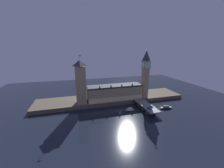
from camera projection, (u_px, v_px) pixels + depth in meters
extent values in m
plane|color=black|center=(120.00, 111.00, 174.96)|extent=(400.00, 400.00, 0.00)
cube|color=brown|center=(112.00, 99.00, 210.60)|extent=(220.00, 42.00, 5.31)
cube|color=tan|center=(115.00, 93.00, 200.58)|extent=(78.61, 20.84, 18.53)
cube|color=beige|center=(117.00, 99.00, 192.28)|extent=(78.61, 0.20, 6.67)
cube|color=#2D3338|center=(115.00, 86.00, 197.91)|extent=(78.61, 19.17, 2.40)
cone|color=#2D3338|center=(100.00, 87.00, 182.70)|extent=(2.40, 2.40, 4.08)
cone|color=#2D3338|center=(111.00, 86.00, 186.79)|extent=(2.40, 2.40, 4.08)
cone|color=#2D3338|center=(122.00, 85.00, 190.88)|extent=(2.40, 2.40, 4.08)
cone|color=#2D3338|center=(132.00, 84.00, 194.98)|extent=(2.40, 2.40, 4.08)
cube|color=tan|center=(145.00, 83.00, 204.25)|extent=(8.25, 8.25, 43.51)
cube|color=tan|center=(146.00, 65.00, 197.20)|extent=(9.74, 9.74, 11.71)
cylinder|color=#B7E5B7|center=(148.00, 65.00, 192.55)|extent=(8.61, 0.25, 8.61)
cylinder|color=#B7E5B7|center=(144.00, 64.00, 201.85)|extent=(8.61, 0.25, 8.61)
cylinder|color=#B7E5B7|center=(149.00, 65.00, 198.50)|extent=(0.25, 8.61, 8.61)
cylinder|color=#B7E5B7|center=(143.00, 65.00, 195.90)|extent=(0.25, 8.61, 8.61)
cube|color=black|center=(148.00, 65.00, 192.22)|extent=(0.36, 0.10, 6.45)
pyramid|color=#2D3338|center=(147.00, 56.00, 193.92)|extent=(9.74, 9.74, 14.03)
sphere|color=gold|center=(147.00, 50.00, 191.92)|extent=(1.60, 1.60, 1.60)
cube|color=tan|center=(81.00, 85.00, 181.42)|extent=(13.12, 13.12, 50.51)
pyramid|color=#2D3338|center=(79.00, 63.00, 173.98)|extent=(13.38, 13.38, 7.71)
cylinder|color=#99999E|center=(79.00, 58.00, 172.23)|extent=(0.24, 0.24, 6.00)
cube|color=red|center=(80.00, 56.00, 171.98)|extent=(2.00, 0.08, 1.20)
cube|color=slate|center=(146.00, 105.00, 177.62)|extent=(13.77, 46.00, 1.40)
cube|color=brown|center=(151.00, 112.00, 167.79)|extent=(11.70, 3.20, 5.52)
cube|color=brown|center=(146.00, 108.00, 178.50)|extent=(11.70, 3.20, 5.52)
cube|color=brown|center=(142.00, 104.00, 189.21)|extent=(11.70, 3.20, 5.52)
cube|color=yellow|center=(140.00, 101.00, 187.69)|extent=(1.77, 4.59, 0.76)
cube|color=black|center=(140.00, 101.00, 187.53)|extent=(1.45, 2.07, 0.45)
cylinder|color=black|center=(139.00, 101.00, 188.85)|extent=(0.22, 0.64, 0.64)
cylinder|color=black|center=(140.00, 101.00, 189.29)|extent=(0.22, 0.64, 0.64)
cylinder|color=black|center=(140.00, 102.00, 186.20)|extent=(0.22, 0.64, 0.64)
cylinder|color=black|center=(141.00, 102.00, 186.64)|extent=(0.22, 0.64, 0.64)
cube|color=navy|center=(149.00, 108.00, 165.56)|extent=(1.91, 4.76, 0.86)
cube|color=black|center=(149.00, 108.00, 165.40)|extent=(1.57, 2.14, 0.45)
cylinder|color=black|center=(148.00, 108.00, 166.78)|extent=(0.22, 0.64, 0.64)
cylinder|color=black|center=(149.00, 108.00, 167.25)|extent=(0.22, 0.64, 0.64)
cylinder|color=black|center=(149.00, 109.00, 164.03)|extent=(0.22, 0.64, 0.64)
cylinder|color=black|center=(150.00, 109.00, 164.50)|extent=(0.22, 0.64, 0.64)
cube|color=#235633|center=(152.00, 107.00, 170.39)|extent=(1.74, 4.51, 0.70)
cube|color=black|center=(152.00, 106.00, 170.25)|extent=(1.42, 2.03, 0.45)
cylinder|color=black|center=(153.00, 107.00, 169.36)|extent=(0.22, 0.64, 0.64)
cylinder|color=black|center=(152.00, 107.00, 168.93)|extent=(0.22, 0.64, 0.64)
cylinder|color=black|center=(152.00, 106.00, 171.96)|extent=(0.22, 0.64, 0.64)
cylinder|color=black|center=(151.00, 107.00, 171.53)|extent=(0.22, 0.64, 0.64)
cube|color=white|center=(143.00, 100.00, 190.81)|extent=(1.85, 4.19, 0.79)
cube|color=black|center=(143.00, 100.00, 190.66)|extent=(1.52, 1.89, 0.45)
cylinder|color=black|center=(144.00, 101.00, 189.90)|extent=(0.22, 0.64, 0.64)
cylinder|color=black|center=(143.00, 101.00, 189.44)|extent=(0.22, 0.64, 0.64)
cylinder|color=black|center=(143.00, 100.00, 192.32)|extent=(0.22, 0.64, 0.64)
cylinder|color=black|center=(142.00, 100.00, 191.86)|extent=(0.22, 0.64, 0.64)
cylinder|color=black|center=(148.00, 110.00, 162.19)|extent=(0.28, 0.28, 0.79)
cylinder|color=navy|center=(148.00, 109.00, 162.00)|extent=(0.38, 0.38, 0.66)
sphere|color=tan|center=(148.00, 109.00, 161.89)|extent=(0.21, 0.21, 0.21)
cylinder|color=black|center=(137.00, 101.00, 188.42)|extent=(0.28, 0.28, 0.78)
cylinder|color=gray|center=(137.00, 101.00, 188.24)|extent=(0.38, 0.38, 0.65)
sphere|color=tan|center=(137.00, 100.00, 188.13)|extent=(0.21, 0.21, 0.21)
cylinder|color=#2D3333|center=(148.00, 110.00, 161.99)|extent=(0.56, 0.56, 0.50)
cylinder|color=#2D3333|center=(148.00, 108.00, 161.20)|extent=(0.18, 0.18, 5.68)
sphere|color=#F9E5A3|center=(148.00, 105.00, 160.33)|extent=(0.60, 0.60, 0.60)
sphere|color=#F9E5A3|center=(148.00, 105.00, 160.31)|extent=(0.44, 0.44, 0.44)
sphere|color=#F9E5A3|center=(148.00, 105.00, 160.54)|extent=(0.44, 0.44, 0.44)
cylinder|color=#2D3333|center=(151.00, 104.00, 179.06)|extent=(0.56, 0.56, 0.50)
cylinder|color=#2D3333|center=(151.00, 102.00, 178.27)|extent=(0.18, 0.18, 5.69)
sphere|color=#F9E5A3|center=(151.00, 99.00, 177.40)|extent=(0.60, 0.60, 0.60)
sphere|color=#F9E5A3|center=(151.00, 100.00, 177.37)|extent=(0.44, 0.44, 0.44)
sphere|color=#F9E5A3|center=(151.00, 100.00, 177.61)|extent=(0.44, 0.44, 0.44)
ellipsoid|color=#B2A893|center=(130.00, 110.00, 175.82)|extent=(11.65, 5.31, 1.99)
cube|color=tan|center=(130.00, 109.00, 175.59)|extent=(10.23, 4.30, 0.24)
cube|color=silver|center=(130.00, 109.00, 175.31)|extent=(5.29, 3.18, 1.99)
ellipsoid|color=#28282D|center=(166.00, 108.00, 182.65)|extent=(17.78, 6.24, 1.92)
cube|color=tan|center=(166.00, 107.00, 182.43)|extent=(15.61, 5.15, 0.24)
cube|color=#2D333D|center=(166.00, 106.00, 182.15)|extent=(8.08, 3.55, 1.92)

